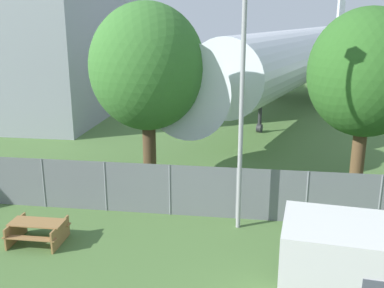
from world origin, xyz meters
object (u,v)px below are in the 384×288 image
picnic_bench_near_cabin (38,230)px  tree_far_right (367,74)px  portable_cabin (352,276)px  airplane (306,55)px  tree_left_of_cabin (147,68)px

picnic_bench_near_cabin → tree_far_right: (11.51, 6.33, 4.65)m
portable_cabin → tree_far_right: tree_far_right is taller
portable_cabin → airplane: bearing=93.7°
portable_cabin → tree_far_right: (1.95, 9.13, 3.80)m
airplane → portable_cabin: 30.50m
airplane → tree_left_of_cabin: (-8.85, -21.16, 1.06)m
airplane → portable_cabin: bearing=15.6°
picnic_bench_near_cabin → tree_left_of_cabin: bearing=69.7°
portable_cabin → tree_far_right: size_ratio=0.47×
tree_far_right → picnic_bench_near_cabin: bearing=-151.2°
picnic_bench_near_cabin → tree_left_of_cabin: tree_left_of_cabin is taller
portable_cabin → tree_far_right: bearing=84.8°
portable_cabin → picnic_bench_near_cabin: bearing=170.5°
airplane → tree_left_of_cabin: bearing=-4.0°
tree_left_of_cabin → airplane: bearing=67.3°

